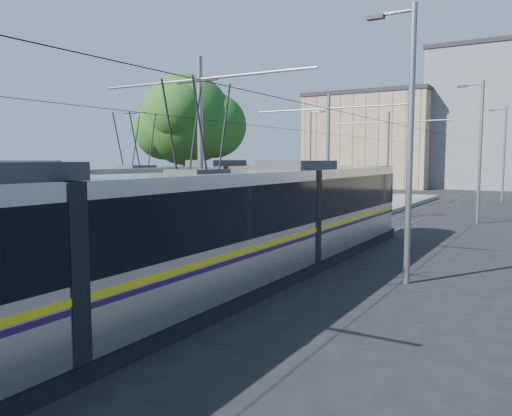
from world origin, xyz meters
The scene contains 12 objects.
platform centered at (0.00, 17.00, 0.15)m, with size 4.00×50.00×0.30m, color gray.
tactile_strip_left centered at (-1.45, 17.00, 0.30)m, with size 0.70×50.00×0.01m, color gray.
tactile_strip_right centered at (1.45, 17.00, 0.30)m, with size 0.70×50.00×0.01m, color gray.
rails centered at (0.00, 17.00, 0.02)m, with size 8.71×70.00×0.03m.
tram_left centered at (-3.60, 8.41, 1.71)m, with size 2.43×28.67×5.50m.
tram_right centered at (3.60, 3.13, 1.86)m, with size 2.43×27.66×5.50m.
catenary centered at (0.00, 14.15, 4.52)m, with size 9.20×70.00×7.00m.
street_lamps centered at (0.00, 21.00, 4.18)m, with size 15.18×38.22×8.00m.
shelter centered at (0.35, 12.56, 1.40)m, with size 0.77×1.05×2.09m.
tree centered at (-7.36, 17.14, 5.86)m, with size 5.96×5.51×8.66m.
building_left centered at (-10.00, 60.00, 6.18)m, with size 16.32×12.24×12.35m.
building_centre centered at (6.00, 64.00, 8.72)m, with size 18.36×14.28×17.41m.
Camera 1 is at (11.05, -6.63, 3.64)m, focal length 35.00 mm.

